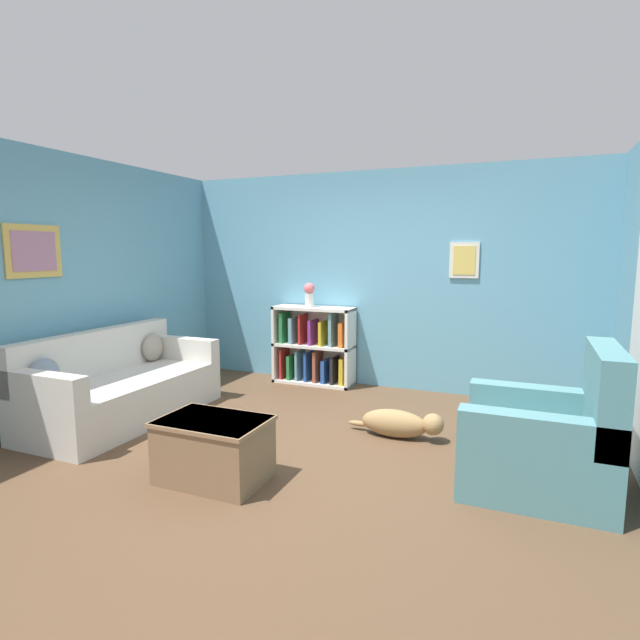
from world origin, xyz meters
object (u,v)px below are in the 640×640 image
at_px(recliner_chair, 547,441).
at_px(dog, 400,423).
at_px(bookshelf, 315,347).
at_px(vase, 309,293).
at_px(couch, 121,388).
at_px(coffee_table, 214,448).

relative_size(recliner_chair, dog, 1.16).
bearing_deg(bookshelf, vase, -163.84).
height_order(couch, coffee_table, couch).
bearing_deg(coffee_table, couch, 154.48).
relative_size(bookshelf, vase, 3.42).
height_order(bookshelf, vase, vase).
distance_m(couch, vase, 2.43).
bearing_deg(coffee_table, recliner_chair, 19.47).
distance_m(dog, vase, 2.29).
xyz_separation_m(couch, bookshelf, (1.23, 1.98, 0.15)).
bearing_deg(recliner_chair, couch, -179.91).
distance_m(couch, dog, 2.74).
bearing_deg(coffee_table, bookshelf, 98.18).
distance_m(couch, coffee_table, 1.80).
bearing_deg(dog, couch, -168.19).
bearing_deg(bookshelf, couch, -121.87).
bearing_deg(couch, dog, 11.81).
relative_size(couch, vase, 6.59).
xyz_separation_m(couch, dog, (2.67, 0.56, -0.18)).
height_order(recliner_chair, dog, recliner_chair).
bearing_deg(dog, vase, 136.98).
xyz_separation_m(couch, recliner_chair, (3.84, 0.01, 0.04)).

